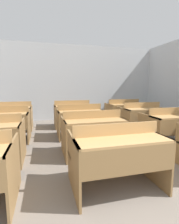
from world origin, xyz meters
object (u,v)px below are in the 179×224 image
at_px(bench_second_right, 171,126).
at_px(bench_back_right, 124,111).
at_px(bench_back_left, 12,115).
at_px(bench_back_center, 72,113).
at_px(bench_front_center, 117,154).
at_px(bench_second_center, 93,131).
at_px(wastepaper_bin, 149,113).
at_px(bench_third_left, 3,123).
at_px(bench_third_center, 80,119).
at_px(bench_third_right, 142,116).

distance_m(bench_second_right, bench_back_right, 2.45).
xyz_separation_m(bench_back_left, bench_back_center, (1.87, 0.00, 0.00)).
distance_m(bench_front_center, bench_second_center, 1.21).
height_order(bench_back_right, wastepaper_bin, bench_back_right).
bearing_deg(bench_third_left, bench_back_left, 90.22).
bearing_deg(bench_back_left, wastepaper_bin, 8.93).
distance_m(bench_front_center, wastepaper_bin, 5.68).
bearing_deg(bench_third_center, wastepaper_bin, 30.73).
relative_size(bench_front_center, bench_third_right, 1.00).
bearing_deg(bench_second_right, bench_third_left, 161.46).
relative_size(bench_front_center, bench_back_right, 1.00).
xyz_separation_m(bench_third_center, bench_back_right, (1.87, 1.21, 0.00)).
relative_size(bench_third_left, bench_third_center, 1.00).
height_order(bench_third_center, bench_back_right, same).
bearing_deg(bench_third_center, bench_back_left, 147.09).
xyz_separation_m(bench_back_left, wastepaper_bin, (5.31, 0.83, -0.28)).
height_order(bench_third_right, bench_back_left, same).
bearing_deg(bench_second_center, bench_back_center, 90.12).
xyz_separation_m(bench_second_right, wastepaper_bin, (1.59, 3.28, -0.28)).
xyz_separation_m(bench_third_left, bench_third_right, (3.72, 0.00, 0.00)).
bearing_deg(bench_back_left, bench_back_center, 0.00).
relative_size(bench_third_left, bench_back_left, 1.00).
bearing_deg(bench_third_right, bench_back_left, 162.13).
bearing_deg(bench_third_left, bench_back_right, 17.87).
bearing_deg(bench_back_center, bench_back_left, -180.00).
distance_m(bench_back_left, bench_back_right, 3.74).
height_order(bench_front_center, wastepaper_bin, bench_front_center).
distance_m(bench_back_center, bench_back_right, 1.87).
xyz_separation_m(bench_third_left, bench_back_center, (1.86, 1.20, 0.00)).
height_order(bench_third_left, wastepaper_bin, bench_third_left).
bearing_deg(bench_third_left, bench_third_center, -0.22).
xyz_separation_m(bench_back_right, wastepaper_bin, (1.57, 0.83, -0.28)).
bearing_deg(bench_third_center, bench_back_center, 90.03).
bearing_deg(bench_front_center, bench_back_center, 89.79).
bearing_deg(bench_second_right, bench_third_center, 146.17).
relative_size(bench_front_center, bench_third_center, 1.00).
height_order(bench_front_center, bench_third_right, same).
bearing_deg(bench_third_left, bench_second_center, -33.79).
bearing_deg(bench_third_left, wastepaper_bin, 21.01).
height_order(bench_second_right, bench_third_right, same).
distance_m(bench_second_right, wastepaper_bin, 3.66).
distance_m(bench_second_right, bench_back_center, 3.07).
xyz_separation_m(bench_front_center, bench_third_left, (-1.85, 2.46, 0.00)).
distance_m(bench_third_left, wastepaper_bin, 5.69).
bearing_deg(bench_third_right, bench_third_left, -179.97).
distance_m(bench_third_center, bench_back_center, 1.21).
xyz_separation_m(bench_back_left, bench_back_right, (3.74, 0.00, 0.00)).
xyz_separation_m(bench_third_center, bench_back_left, (-1.87, 1.21, 0.00)).
bearing_deg(bench_back_right, bench_front_center, -117.23).
relative_size(bench_back_left, wastepaper_bin, 3.05).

